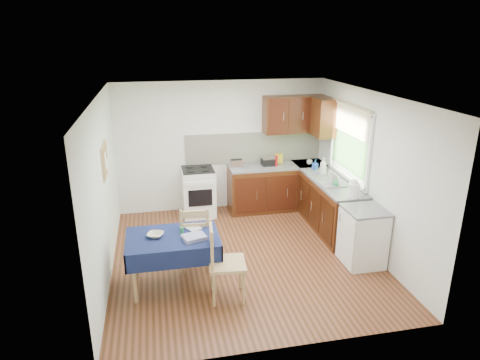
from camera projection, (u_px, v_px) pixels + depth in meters
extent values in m
plane|color=#462812|center=(244.00, 256.00, 6.70)|extent=(4.20, 4.20, 0.00)
cube|color=white|center=(245.00, 96.00, 5.89)|extent=(4.00, 4.20, 0.02)
cube|color=silver|center=(221.00, 146.00, 8.24)|extent=(4.00, 0.02, 2.50)
cube|color=silver|center=(288.00, 247.00, 4.35)|extent=(4.00, 0.02, 2.50)
cube|color=white|center=(103.00, 191.00, 5.92)|extent=(0.02, 4.20, 2.50)
cube|color=silver|center=(369.00, 173.00, 6.68)|extent=(0.02, 4.20, 2.50)
cube|color=#371609|center=(277.00, 188.00, 8.43)|extent=(1.90, 0.60, 0.86)
cube|color=#371609|center=(331.00, 207.00, 7.49)|extent=(0.60, 1.70, 0.86)
cube|color=slate|center=(277.00, 166.00, 8.28)|extent=(1.90, 0.60, 0.04)
cube|color=slate|center=(333.00, 183.00, 7.34)|extent=(0.60, 1.70, 0.04)
cube|color=slate|center=(309.00, 164.00, 8.41)|extent=(0.60, 0.60, 0.04)
cube|color=white|center=(254.00, 147.00, 8.37)|extent=(2.70, 0.02, 0.60)
cube|color=#371609|center=(295.00, 114.00, 8.15)|extent=(1.20, 0.35, 0.70)
cube|color=#371609|center=(324.00, 118.00, 7.84)|extent=(0.35, 0.50, 0.70)
cube|color=white|center=(199.00, 192.00, 8.13)|extent=(0.60, 0.60, 0.90)
cube|color=black|center=(198.00, 169.00, 7.98)|extent=(0.58, 0.58, 0.02)
cube|color=black|center=(200.00, 198.00, 7.85)|extent=(0.44, 0.01, 0.32)
cube|color=#315C26|center=(350.00, 146.00, 7.24)|extent=(0.01, 1.40, 0.85)
cube|color=white|center=(352.00, 108.00, 7.03)|extent=(0.04, 1.48, 0.06)
cube|color=white|center=(346.00, 177.00, 7.42)|extent=(0.04, 1.48, 0.06)
cube|color=#C4AE87|center=(350.00, 121.00, 7.10)|extent=(0.02, 1.36, 0.44)
cube|color=white|center=(363.00, 238.00, 6.38)|extent=(0.55, 0.58, 0.85)
cube|color=slate|center=(366.00, 210.00, 6.24)|extent=(0.58, 0.60, 0.03)
cube|color=tan|center=(104.00, 160.00, 6.08)|extent=(0.02, 0.62, 0.47)
cube|color=#A98546|center=(106.00, 160.00, 6.09)|extent=(0.01, 0.56, 0.41)
cube|color=white|center=(106.00, 161.00, 6.01)|extent=(0.00, 0.18, 0.24)
cube|color=white|center=(108.00, 165.00, 6.23)|extent=(0.00, 0.15, 0.20)
cube|color=#0F123D|center=(172.00, 237.00, 5.71)|extent=(1.19, 0.80, 0.03)
cube|color=#0F123D|center=(175.00, 260.00, 5.37)|extent=(1.23, 0.02, 0.26)
cube|color=#0F123D|center=(171.00, 232.00, 6.13)|extent=(1.23, 0.02, 0.26)
cube|color=#0F123D|center=(127.00, 249.00, 5.64)|extent=(0.02, 0.84, 0.26)
cube|color=#0F123D|center=(217.00, 241.00, 5.87)|extent=(0.02, 0.84, 0.26)
cylinder|color=tan|center=(134.00, 278.00, 5.44)|extent=(0.05, 0.05, 0.72)
cylinder|color=tan|center=(215.00, 270.00, 5.64)|extent=(0.05, 0.05, 0.72)
cylinder|color=tan|center=(136.00, 254.00, 6.03)|extent=(0.05, 0.05, 0.72)
cylinder|color=tan|center=(208.00, 247.00, 6.23)|extent=(0.05, 0.05, 0.72)
cube|color=tan|center=(195.00, 238.00, 6.25)|extent=(0.48, 0.48, 0.04)
cube|color=tan|center=(194.00, 220.00, 5.95)|extent=(0.41, 0.06, 0.32)
cylinder|color=tan|center=(207.00, 246.00, 6.52)|extent=(0.04, 0.04, 0.48)
cylinder|color=tan|center=(183.00, 247.00, 6.48)|extent=(0.04, 0.04, 0.48)
cylinder|color=tan|center=(208.00, 258.00, 6.18)|extent=(0.04, 0.04, 0.48)
cylinder|color=tan|center=(183.00, 259.00, 6.14)|extent=(0.04, 0.04, 0.48)
cube|color=tan|center=(227.00, 264.00, 5.52)|extent=(0.51, 0.51, 0.04)
cube|color=tan|center=(211.00, 237.00, 5.38)|extent=(0.07, 0.42, 0.33)
cylinder|color=tan|center=(243.00, 287.00, 5.44)|extent=(0.04, 0.04, 0.50)
cylinder|color=tan|center=(240.00, 272.00, 5.80)|extent=(0.04, 0.04, 0.50)
cylinder|color=tan|center=(214.00, 289.00, 5.41)|extent=(0.04, 0.04, 0.50)
cylinder|color=tan|center=(213.00, 273.00, 5.76)|extent=(0.04, 0.04, 0.50)
cube|color=silver|center=(236.00, 164.00, 8.03)|extent=(0.25, 0.15, 0.17)
cube|color=black|center=(236.00, 159.00, 8.00)|extent=(0.21, 0.02, 0.02)
cube|color=black|center=(269.00, 162.00, 8.25)|extent=(0.27, 0.24, 0.13)
cube|color=silver|center=(269.00, 158.00, 8.22)|extent=(0.27, 0.24, 0.03)
cylinder|color=red|center=(276.00, 161.00, 8.15)|extent=(0.05, 0.05, 0.21)
cube|color=yellow|center=(279.00, 158.00, 8.38)|extent=(0.14, 0.11, 0.18)
cube|color=gray|center=(334.00, 184.00, 7.20)|extent=(0.46, 0.35, 0.02)
cylinder|color=white|center=(335.00, 178.00, 7.17)|extent=(0.06, 0.22, 0.22)
cylinder|color=white|center=(354.00, 191.00, 6.61)|extent=(0.18, 0.18, 0.22)
sphere|color=white|center=(355.00, 182.00, 6.57)|extent=(0.11, 0.11, 0.11)
imported|color=silver|center=(309.00, 162.00, 8.30)|extent=(0.12, 0.12, 0.09)
imported|color=white|center=(323.00, 166.00, 7.66)|extent=(0.14, 0.14, 0.32)
imported|color=#1E4DB1|center=(315.00, 164.00, 7.99)|extent=(0.11, 0.11, 0.18)
imported|color=#279148|center=(337.00, 182.00, 7.08)|extent=(0.14, 0.14, 0.17)
imported|color=beige|center=(155.00, 235.00, 5.69)|extent=(0.27, 0.27, 0.05)
imported|color=white|center=(187.00, 229.00, 5.89)|extent=(0.26, 0.29, 0.02)
cylinder|color=#227F36|center=(182.00, 230.00, 5.77)|extent=(0.05, 0.05, 0.09)
cube|color=navy|center=(194.00, 237.00, 5.63)|extent=(0.34, 0.30, 0.05)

